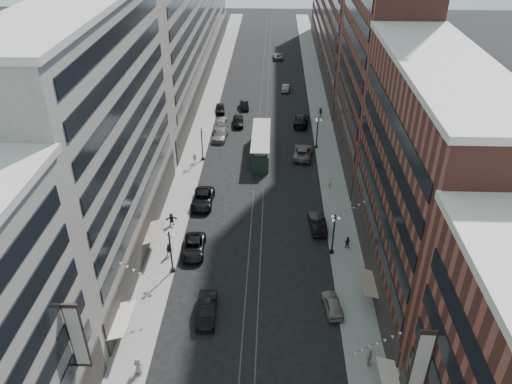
# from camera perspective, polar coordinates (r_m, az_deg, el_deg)

# --- Properties ---
(ground) EXTENTS (220.00, 220.00, 0.00)m
(ground) POSITION_cam_1_polar(r_m,az_deg,el_deg) (84.17, 0.61, 5.12)
(ground) COLOR black
(ground) RESTS_ON ground
(sidewalk_west) EXTENTS (4.00, 180.00, 0.15)m
(sidewalk_west) POSITION_cam_1_polar(r_m,az_deg,el_deg) (94.05, -6.00, 7.98)
(sidewalk_west) COLOR gray
(sidewalk_west) RESTS_ON ground
(sidewalk_east) EXTENTS (4.00, 180.00, 0.15)m
(sidewalk_east) POSITION_cam_1_polar(r_m,az_deg,el_deg) (93.61, 7.59, 7.75)
(sidewalk_east) COLOR gray
(sidewalk_east) RESTS_ON ground
(rail_west) EXTENTS (0.12, 180.00, 0.02)m
(rail_west) POSITION_cam_1_polar(r_m,az_deg,el_deg) (93.22, 0.34, 7.89)
(rail_west) COLOR #2D2D33
(rail_west) RESTS_ON ground
(rail_east) EXTENTS (0.12, 180.00, 0.02)m
(rail_east) POSITION_cam_1_polar(r_m,az_deg,el_deg) (93.19, 1.21, 7.88)
(rail_east) COLOR #2D2D33
(rail_east) RESTS_ON ground
(building_west_mid) EXTENTS (8.00, 36.00, 28.00)m
(building_west_mid) POSITION_cam_1_polar(r_m,az_deg,el_deg) (56.95, -17.55, 5.59)
(building_west_mid) COLOR gray
(building_west_mid) RESTS_ON ground
(building_west_far) EXTENTS (8.00, 90.00, 26.00)m
(building_west_far) POSITION_cam_1_polar(r_m,az_deg,el_deg) (115.48, -7.79, 19.13)
(building_west_far) COLOR gray
(building_west_far) RESTS_ON ground
(building_east_mid) EXTENTS (8.00, 30.00, 24.00)m
(building_east_mid) POSITION_cam_1_polar(r_m,az_deg,el_deg) (52.52, 18.54, 0.61)
(building_east_mid) COLOR brown
(building_east_mid) RESTS_ON ground
(building_east_tower) EXTENTS (8.00, 26.00, 42.00)m
(building_east_tower) POSITION_cam_1_polar(r_m,az_deg,el_deg) (74.70, 14.44, 17.88)
(building_east_tower) COLOR brown
(building_east_tower) RESTS_ON ground
(building_east_far) EXTENTS (8.00, 72.00, 24.00)m
(building_east_far) POSITION_cam_1_polar(r_m,az_deg,el_deg) (123.86, 9.62, 19.36)
(building_east_far) COLOR brown
(building_east_far) RESTS_ON ground
(lamppost_sw_far) EXTENTS (1.03, 1.14, 5.52)m
(lamppost_sw_far) POSITION_cam_1_polar(r_m,az_deg,el_deg) (56.48, -9.73, -6.62)
(lamppost_sw_far) COLOR black
(lamppost_sw_far) RESTS_ON sidewalk_west
(lamppost_sw_mid) EXTENTS (1.03, 1.14, 5.52)m
(lamppost_sw_mid) POSITION_cam_1_polar(r_m,az_deg,el_deg) (79.07, -6.19, 5.59)
(lamppost_sw_mid) COLOR black
(lamppost_sw_mid) RESTS_ON sidewalk_west
(lamppost_se_far) EXTENTS (1.03, 1.14, 5.52)m
(lamppost_se_far) POSITION_cam_1_polar(r_m,az_deg,el_deg) (59.01, 8.85, -4.63)
(lamppost_se_far) COLOR black
(lamppost_se_far) RESTS_ON sidewalk_east
(lamppost_se_mid) EXTENTS (1.03, 1.14, 5.52)m
(lamppost_se_mid) POSITION_cam_1_polar(r_m,az_deg,el_deg) (83.13, 7.02, 6.89)
(lamppost_se_mid) COLOR black
(lamppost_se_mid) RESTS_ON sidewalk_east
(streetcar) EXTENTS (2.90, 13.09, 3.62)m
(streetcar) POSITION_cam_1_polar(r_m,az_deg,el_deg) (81.07, 0.56, 5.35)
(streetcar) COLOR #223627
(streetcar) RESTS_ON ground
(car_2) EXTENTS (2.81, 5.72, 1.56)m
(car_2) POSITION_cam_1_polar(r_m,az_deg,el_deg) (60.38, -7.14, -6.27)
(car_2) COLOR black
(car_2) RESTS_ON ground
(car_4) EXTENTS (2.29, 4.48, 1.46)m
(car_4) POSITION_cam_1_polar(r_m,az_deg,el_deg) (53.41, 8.73, -12.57)
(car_4) COLOR gray
(car_4) RESTS_ON ground
(car_5) EXTENTS (2.08, 5.37, 1.74)m
(car_5) POSITION_cam_1_polar(r_m,az_deg,el_deg) (52.35, -5.66, -13.20)
(car_5) COLOR black
(car_5) RESTS_ON ground
(pedestrian_1) EXTENTS (0.96, 0.66, 1.80)m
(pedestrian_1) POSITION_cam_1_polar(r_m,az_deg,el_deg) (48.38, -13.33, -18.74)
(pedestrian_1) COLOR #A69E89
(pedestrian_1) RESTS_ON sidewalk_west
(pedestrian_2) EXTENTS (0.84, 0.47, 1.71)m
(pedestrian_2) POSITION_cam_1_polar(r_m,az_deg,el_deg) (59.95, -9.89, -6.59)
(pedestrian_2) COLOR black
(pedestrian_2) RESTS_ON sidewalk_west
(pedestrian_4) EXTENTS (0.93, 1.24, 1.93)m
(pedestrian_4) POSITION_cam_1_polar(r_m,az_deg,el_deg) (48.81, 12.82, -17.94)
(pedestrian_4) COLOR #C0B09F
(pedestrian_4) RESTS_ON sidewalk_east
(car_7) EXTENTS (2.91, 6.13, 1.69)m
(car_7) POSITION_cam_1_polar(r_m,az_deg,el_deg) (68.92, -6.12, -0.80)
(car_7) COLOR black
(car_7) RESTS_ON ground
(car_8) EXTENTS (2.71, 5.67, 1.59)m
(car_8) POSITION_cam_1_polar(r_m,az_deg,el_deg) (87.12, -4.07, 6.59)
(car_8) COLOR slate
(car_8) RESTS_ON ground
(car_9) EXTENTS (2.18, 4.36, 1.43)m
(car_9) POSITION_cam_1_polar(r_m,az_deg,el_deg) (98.07, -4.12, 9.50)
(car_9) COLOR black
(car_9) RESTS_ON ground
(car_10) EXTENTS (2.37, 5.46, 1.75)m
(car_10) POSITION_cam_1_polar(r_m,az_deg,el_deg) (64.27, 7.01, -3.51)
(car_10) COLOR black
(car_10) RESTS_ON ground
(car_11) EXTENTS (3.60, 6.45, 1.70)m
(car_11) POSITION_cam_1_polar(r_m,az_deg,el_deg) (81.14, 5.37, 4.58)
(car_11) COLOR #646058
(car_11) RESTS_ON ground
(car_12) EXTENTS (3.30, 6.44, 1.79)m
(car_12) POSITION_cam_1_polar(r_m,az_deg,el_deg) (92.60, 5.20, 8.19)
(car_12) COLOR black
(car_12) RESTS_ON ground
(car_13) EXTENTS (2.25, 4.90, 1.63)m
(car_13) POSITION_cam_1_polar(r_m,az_deg,el_deg) (92.13, -2.06, 8.12)
(car_13) COLOR black
(car_13) RESTS_ON ground
(car_14) EXTENTS (1.92, 4.42, 1.42)m
(car_14) POSITION_cam_1_polar(r_m,az_deg,el_deg) (108.87, 3.43, 11.82)
(car_14) COLOR slate
(car_14) RESTS_ON ground
(pedestrian_5) EXTENTS (1.65, 0.85, 1.71)m
(pedestrian_5) POSITION_cam_1_polar(r_m,az_deg,el_deg) (65.13, -9.64, -3.08)
(pedestrian_5) COLOR black
(pedestrian_5) RESTS_ON sidewalk_west
(pedestrian_6) EXTENTS (0.95, 0.50, 1.56)m
(pedestrian_6) POSITION_cam_1_polar(r_m,az_deg,el_deg) (79.34, -7.01, 3.87)
(pedestrian_6) COLOR #BAB29A
(pedestrian_6) RESTS_ON sidewalk_west
(pedestrian_7) EXTENTS (0.85, 0.60, 1.57)m
(pedestrian_7) POSITION_cam_1_polar(r_m,az_deg,el_deg) (61.39, 10.37, -5.68)
(pedestrian_7) COLOR black
(pedestrian_7) RESTS_ON sidewalk_east
(pedestrian_8) EXTENTS (0.74, 0.62, 1.73)m
(pedestrian_8) POSITION_cam_1_polar(r_m,az_deg,el_deg) (72.87, 8.41, 1.13)
(pedestrian_8) COLOR beige
(pedestrian_8) RESTS_ON sidewalk_east
(pedestrian_9) EXTENTS (1.23, 0.79, 1.76)m
(pedestrian_9) POSITION_cam_1_polar(r_m,az_deg,el_deg) (95.80, 7.38, 8.97)
(pedestrian_9) COLOR black
(pedestrian_9) RESTS_ON sidewalk_east
(car_extra_0) EXTENTS (2.07, 4.47, 1.42)m
(car_extra_0) POSITION_cam_1_polar(r_m,az_deg,el_deg) (99.57, -1.35, 9.92)
(car_extra_0) COLOR black
(car_extra_0) RESTS_ON ground
(car_extra_1) EXTENTS (2.45, 5.30, 1.76)m
(car_extra_1) POSITION_cam_1_polar(r_m,az_deg,el_deg) (90.64, -4.00, 7.69)
(car_extra_1) COLOR gray
(car_extra_1) RESTS_ON ground
(car_extra_2) EXTENTS (2.55, 5.11, 1.39)m
(car_extra_2) POSITION_cam_1_polar(r_m,az_deg,el_deg) (130.78, 2.53, 15.28)
(car_extra_2) COLOR gray
(car_extra_2) RESTS_ON ground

